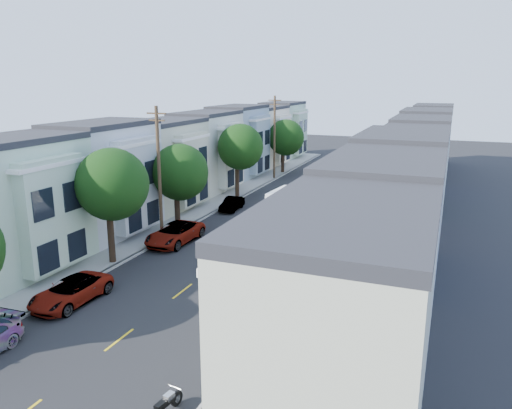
# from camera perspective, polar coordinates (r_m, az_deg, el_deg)

# --- Properties ---
(ground) EXTENTS (160.00, 160.00, 0.00)m
(ground) POSITION_cam_1_polar(r_m,az_deg,el_deg) (34.69, -3.48, -6.14)
(ground) COLOR black
(ground) RESTS_ON ground
(road_slab) EXTENTS (12.00, 70.00, 0.02)m
(road_slab) POSITION_cam_1_polar(r_m,az_deg,el_deg) (48.10, 4.02, -0.37)
(road_slab) COLOR black
(road_slab) RESTS_ON ground
(curb_left) EXTENTS (0.30, 70.00, 0.15)m
(curb_left) POSITION_cam_1_polar(r_m,az_deg,el_deg) (50.15, -2.58, 0.33)
(curb_left) COLOR gray
(curb_left) RESTS_ON ground
(curb_right) EXTENTS (0.30, 70.00, 0.15)m
(curb_right) POSITION_cam_1_polar(r_m,az_deg,el_deg) (46.71, 11.12, -0.96)
(curb_right) COLOR gray
(curb_right) RESTS_ON ground
(sidewalk_left) EXTENTS (2.60, 70.00, 0.15)m
(sidewalk_left) POSITION_cam_1_polar(r_m,az_deg,el_deg) (50.68, -3.93, 0.46)
(sidewalk_left) COLOR gray
(sidewalk_left) RESTS_ON ground
(sidewalk_right) EXTENTS (2.60, 70.00, 0.15)m
(sidewalk_right) POSITION_cam_1_polar(r_m,az_deg,el_deg) (46.51, 12.69, -1.11)
(sidewalk_right) COLOR gray
(sidewalk_right) RESTS_ON ground
(centerline) EXTENTS (0.12, 70.00, 0.01)m
(centerline) POSITION_cam_1_polar(r_m,az_deg,el_deg) (48.10, 4.02, -0.38)
(centerline) COLOR gold
(centerline) RESTS_ON ground
(townhouse_row_left) EXTENTS (5.00, 70.00, 8.50)m
(townhouse_row_left) POSITION_cam_1_polar(r_m,az_deg,el_deg) (52.40, -7.69, 0.73)
(townhouse_row_left) COLOR white
(townhouse_row_left) RESTS_ON ground
(townhouse_row_right) EXTENTS (5.00, 70.00, 8.50)m
(townhouse_row_right) POSITION_cam_1_polar(r_m,az_deg,el_deg) (46.15, 17.35, -1.62)
(townhouse_row_right) COLOR white
(townhouse_row_right) RESTS_ON ground
(tree_b) EXTENTS (4.70, 4.70, 7.81)m
(tree_b) POSITION_cam_1_polar(r_m,az_deg,el_deg) (33.34, -16.24, 2.20)
(tree_b) COLOR black
(tree_b) RESTS_ON ground
(tree_c) EXTENTS (4.57, 4.57, 7.07)m
(tree_c) POSITION_cam_1_polar(r_m,az_deg,el_deg) (40.50, -8.79, 3.65)
(tree_c) COLOR black
(tree_c) RESTS_ON ground
(tree_d) EXTENTS (4.70, 4.70, 7.68)m
(tree_d) POSITION_cam_1_polar(r_m,az_deg,el_deg) (51.28, -1.90, 6.58)
(tree_d) COLOR black
(tree_d) RESTS_ON ground
(tree_e) EXTENTS (4.70, 4.70, 7.06)m
(tree_e) POSITION_cam_1_polar(r_m,az_deg,el_deg) (65.34, 3.36, 7.64)
(tree_e) COLOR black
(tree_e) RESTS_ON ground
(tree_far_r) EXTENTS (3.10, 3.10, 5.14)m
(tree_far_r) POSITION_cam_1_polar(r_m,az_deg,el_deg) (59.58, 14.58, 5.49)
(tree_far_r) COLOR black
(tree_far_r) RESTS_ON ground
(utility_pole_near) EXTENTS (1.60, 0.26, 10.00)m
(utility_pole_near) POSITION_cam_1_polar(r_m,az_deg,el_deg) (37.98, -11.00, 3.47)
(utility_pole_near) COLOR #42301E
(utility_pole_near) RESTS_ON ground
(utility_pole_far) EXTENTS (1.60, 0.26, 10.00)m
(utility_pole_far) POSITION_cam_1_polar(r_m,az_deg,el_deg) (61.29, 2.12, 7.67)
(utility_pole_far) COLOR #42301E
(utility_pole_far) RESTS_ON ground
(fedex_truck) EXTENTS (2.34, 6.09, 2.92)m
(fedex_truck) POSITION_cam_1_polar(r_m,az_deg,el_deg) (43.16, 4.06, 0.17)
(fedex_truck) COLOR white
(fedex_truck) RESTS_ON ground
(lead_sedan) EXTENTS (2.98, 5.61, 1.50)m
(lead_sedan) POSITION_cam_1_polar(r_m,az_deg,el_deg) (50.81, 7.65, 1.18)
(lead_sedan) COLOR black
(lead_sedan) RESTS_ON ground
(parked_left_b) EXTENTS (2.48, 5.02, 1.37)m
(parked_left_b) POSITION_cam_1_polar(r_m,az_deg,el_deg) (29.54, -20.39, -9.31)
(parked_left_b) COLOR black
(parked_left_b) RESTS_ON ground
(parked_left_c) EXTENTS (2.74, 5.57, 1.52)m
(parked_left_c) POSITION_cam_1_polar(r_m,az_deg,el_deg) (37.96, -9.24, -3.30)
(parked_left_c) COLOR #BEBEBE
(parked_left_c) RESTS_ON ground
(parked_left_d) EXTENTS (1.49, 3.74, 1.22)m
(parked_left_d) POSITION_cam_1_polar(r_m,az_deg,el_deg) (46.94, -2.77, 0.05)
(parked_left_d) COLOR #3E0E12
(parked_left_d) RESTS_ON ground
(parked_right_a) EXTENTS (1.79, 4.29, 1.37)m
(parked_right_a) POSITION_cam_1_polar(r_m,az_deg,el_deg) (26.09, -0.78, -11.55)
(parked_right_a) COLOR #4E4E4E
(parked_right_a) RESTS_ON ground
(parked_right_b) EXTENTS (1.49, 4.16, 1.38)m
(parked_right_b) POSITION_cam_1_polar(r_m,az_deg,el_deg) (31.19, 3.35, -7.15)
(parked_right_b) COLOR white
(parked_right_b) RESTS_ON ground
(parked_right_c) EXTENTS (1.57, 3.91, 1.28)m
(parked_right_c) POSITION_cam_1_polar(r_m,az_deg,el_deg) (50.69, 10.73, 0.90)
(parked_right_c) COLOR black
(parked_right_c) RESTS_ON ground
(parked_right_d) EXTENTS (1.65, 3.91, 1.25)m
(parked_right_d) POSITION_cam_1_polar(r_m,az_deg,el_deg) (58.32, 12.20, 2.52)
(parked_right_d) COLOR black
(parked_right_d) RESTS_ON ground
(motorcycle) EXTENTS (0.26, 1.88, 0.75)m
(motorcycle) POSITION_cam_1_polar(r_m,az_deg,el_deg) (19.96, -10.29, -21.62)
(motorcycle) COLOR black
(motorcycle) RESTS_ON ground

